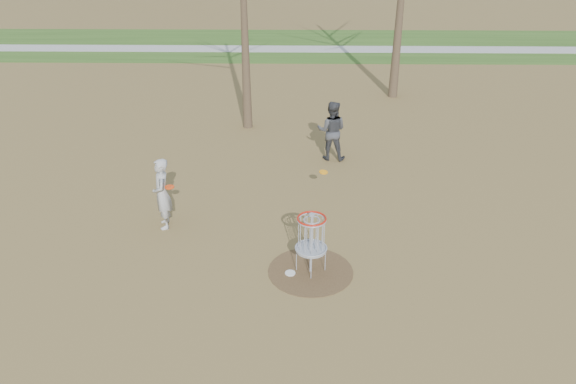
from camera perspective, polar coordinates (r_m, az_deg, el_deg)
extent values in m
plane|color=brown|center=(11.92, 2.31, -8.06)|extent=(160.00, 160.00, 0.00)
cube|color=#2D5119|center=(31.48, 1.55, 14.72)|extent=(160.00, 8.00, 0.01)
cube|color=#9E9E99|center=(30.50, 1.56, 14.32)|extent=(160.00, 1.50, 0.01)
cylinder|color=#47331E|center=(11.92, 2.31, -8.04)|extent=(1.80, 1.80, 0.01)
imported|color=#A6A6A6|center=(13.37, -12.67, -0.18)|extent=(0.55, 0.71, 1.74)
imported|color=#393A3F|center=(16.72, 4.45, 6.23)|extent=(0.97, 0.81, 1.79)
cylinder|color=white|center=(11.83, 0.22, -8.23)|extent=(0.22, 0.22, 0.02)
cylinder|color=orange|center=(14.43, 3.64, 2.04)|extent=(0.22, 0.22, 0.06)
cylinder|color=#FB410D|center=(13.13, -11.95, 0.50)|extent=(0.22, 0.22, 0.02)
cylinder|color=#9EA3AD|center=(11.54, 2.37, -5.33)|extent=(0.05, 0.05, 1.35)
cylinder|color=#9EA3AD|center=(11.61, 2.36, -5.84)|extent=(0.64, 0.64, 0.04)
torus|color=#9EA3AD|center=(11.24, 2.42, -2.86)|extent=(0.60, 0.60, 0.04)
torus|color=#B31B0B|center=(11.22, 2.43, -2.71)|extent=(0.60, 0.60, 0.04)
cone|color=#382B1E|center=(18.56, -4.48, 17.52)|extent=(0.32, 0.32, 7.50)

